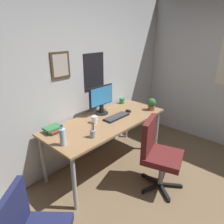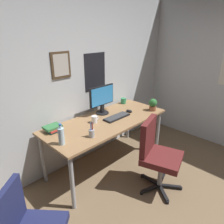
% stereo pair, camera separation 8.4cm
% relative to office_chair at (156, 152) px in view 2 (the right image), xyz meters
% --- Properties ---
extents(wall_back, '(4.40, 0.10, 2.60)m').
position_rel_office_chair_xyz_m(wall_back, '(-0.36, 1.26, 0.77)').
color(wall_back, silver).
rests_on(wall_back, ground_plane).
extents(desk, '(1.86, 0.78, 0.76)m').
position_rel_office_chair_xyz_m(desk, '(-0.10, 0.79, 0.16)').
color(desk, '#936D47').
rests_on(desk, ground_plane).
extents(office_chair, '(0.58, 0.59, 0.95)m').
position_rel_office_chair_xyz_m(office_chair, '(0.00, 0.00, 0.00)').
color(office_chair, '#591E1E').
rests_on(office_chair, ground_plane).
extents(monitor, '(0.46, 0.20, 0.43)m').
position_rel_office_chair_xyz_m(monitor, '(0.02, 1.02, 0.47)').
color(monitor, black).
rests_on(monitor, desk).
extents(keyboard, '(0.43, 0.15, 0.03)m').
position_rel_office_chair_xyz_m(keyboard, '(0.05, 0.74, 0.24)').
color(keyboard, black).
rests_on(keyboard, desk).
extents(computer_mouse, '(0.06, 0.11, 0.04)m').
position_rel_office_chair_xyz_m(computer_mouse, '(0.35, 0.75, 0.25)').
color(computer_mouse, black).
rests_on(computer_mouse, desk).
extents(water_bottle, '(0.07, 0.07, 0.25)m').
position_rel_office_chair_xyz_m(water_bottle, '(-0.92, 0.67, 0.33)').
color(water_bottle, silver).
rests_on(water_bottle, desk).
extents(coffee_mug_near, '(0.12, 0.08, 0.10)m').
position_rel_office_chair_xyz_m(coffee_mug_near, '(-0.28, 0.85, 0.28)').
color(coffee_mug_near, white).
rests_on(coffee_mug_near, desk).
extents(coffee_mug_far, '(0.12, 0.09, 0.10)m').
position_rel_office_chair_xyz_m(coffee_mug_far, '(0.60, 1.09, 0.28)').
color(coffee_mug_far, '#2D8C59').
rests_on(coffee_mug_far, desk).
extents(potted_plant, '(0.13, 0.13, 0.19)m').
position_rel_office_chair_xyz_m(potted_plant, '(0.67, 0.53, 0.33)').
color(potted_plant, brown).
rests_on(potted_plant, desk).
extents(pen_cup, '(0.07, 0.07, 0.20)m').
position_rel_office_chair_xyz_m(pen_cup, '(-0.58, 0.56, 0.28)').
color(pen_cup, '#9EA0A5').
rests_on(pen_cup, desk).
extents(book_stack_left, '(0.21, 0.18, 0.07)m').
position_rel_office_chair_xyz_m(book_stack_left, '(-0.82, 1.03, 0.27)').
color(book_stack_left, '#26727A').
rests_on(book_stack_left, desk).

